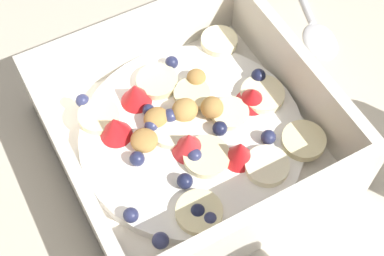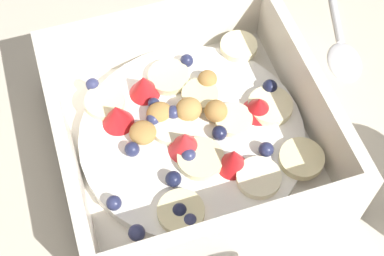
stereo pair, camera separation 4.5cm
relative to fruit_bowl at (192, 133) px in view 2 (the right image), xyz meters
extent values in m
plane|color=beige|center=(0.01, -0.01, -0.02)|extent=(2.40, 2.40, 0.00)
cube|color=white|center=(0.00, 0.00, -0.02)|extent=(0.21, 0.21, 0.01)
cube|color=white|center=(0.00, -0.10, 0.01)|extent=(0.21, 0.01, 0.07)
cube|color=white|center=(0.00, 0.10, 0.01)|extent=(0.21, 0.01, 0.07)
cube|color=white|center=(-0.10, 0.00, 0.01)|extent=(0.01, 0.19, 0.07)
cube|color=white|center=(0.10, 0.00, 0.01)|extent=(0.01, 0.19, 0.07)
cylinder|color=white|center=(0.00, 0.00, 0.00)|extent=(0.19, 0.19, 0.01)
cylinder|color=beige|center=(0.06, -0.05, 0.00)|extent=(0.04, 0.04, 0.01)
cylinder|color=beige|center=(-0.07, 0.05, 0.00)|extent=(0.05, 0.05, 0.01)
cylinder|color=#F4EAB7|center=(-0.04, 0.00, 0.00)|extent=(0.04, 0.04, 0.01)
cylinder|color=beige|center=(0.03, 0.07, 0.00)|extent=(0.04, 0.04, 0.01)
cylinder|color=#F7EFC6|center=(0.02, -0.01, 0.00)|extent=(0.05, 0.05, 0.01)
cylinder|color=#F7EFC6|center=(-0.04, 0.06, 0.00)|extent=(0.04, 0.04, 0.01)
cylinder|color=beige|center=(0.00, -0.06, 0.00)|extent=(0.05, 0.05, 0.01)
cylinder|color=beige|center=(-0.02, -0.03, 0.00)|extent=(0.04, 0.04, 0.01)
cylinder|color=#F4EAB7|center=(-0.07, 0.00, 0.00)|extent=(0.05, 0.05, 0.01)
cylinder|color=#F4EAB7|center=(-0.07, -0.07, 0.00)|extent=(0.04, 0.04, 0.01)
cylinder|color=beige|center=(0.00, 0.03, 0.00)|extent=(0.05, 0.05, 0.01)
cone|color=red|center=(0.06, -0.03, 0.01)|extent=(0.03, 0.03, 0.02)
cone|color=red|center=(0.01, 0.01, 0.01)|extent=(0.04, 0.04, 0.02)
cone|color=red|center=(-0.06, 0.00, 0.01)|extent=(0.04, 0.04, 0.02)
cone|color=red|center=(-0.02, 0.04, 0.01)|extent=(0.04, 0.04, 0.02)
cone|color=red|center=(0.03, -0.05, 0.01)|extent=(0.04, 0.04, 0.02)
sphere|color=#23284C|center=(-0.02, -0.07, 0.01)|extent=(0.01, 0.01, 0.01)
sphere|color=#23284C|center=(0.00, -0.02, 0.01)|extent=(0.01, 0.01, 0.01)
sphere|color=#23284C|center=(-0.05, 0.04, 0.01)|extent=(0.01, 0.01, 0.01)
sphere|color=navy|center=(0.07, -0.07, 0.01)|extent=(0.01, 0.01, 0.01)
sphere|color=#191E3D|center=(0.03, 0.07, 0.01)|extent=(0.01, 0.01, 0.01)
sphere|color=#191E3D|center=(-0.08, -0.02, 0.01)|extent=(0.01, 0.01, 0.01)
sphere|color=#191E3D|center=(0.03, 0.04, 0.01)|extent=(0.01, 0.01, 0.01)
sphere|color=#23284C|center=(0.08, 0.05, 0.01)|extent=(0.01, 0.01, 0.01)
sphere|color=navy|center=(0.03, -0.02, 0.01)|extent=(0.01, 0.01, 0.01)
sphere|color=navy|center=(0.01, 0.02, 0.01)|extent=(0.01, 0.01, 0.01)
sphere|color=navy|center=(0.03, 0.08, 0.01)|extent=(0.01, 0.01, 0.01)
sphere|color=navy|center=(0.07, 0.07, 0.01)|extent=(0.01, 0.01, 0.01)
sphere|color=#191E3D|center=(-0.02, 0.01, 0.01)|extent=(0.01, 0.01, 0.01)
sphere|color=navy|center=(0.01, -0.02, 0.01)|extent=(0.01, 0.01, 0.01)
sphere|color=#23284C|center=(0.02, -0.03, 0.01)|extent=(0.01, 0.01, 0.01)
sphere|color=#23284C|center=(0.05, 0.00, 0.01)|extent=(0.01, 0.01, 0.01)
ellipsoid|color=#AD7F42|center=(0.02, -0.02, 0.01)|extent=(0.02, 0.02, 0.01)
ellipsoid|color=tan|center=(0.00, -0.02, 0.01)|extent=(0.03, 0.03, 0.02)
ellipsoid|color=#AD7F42|center=(-0.02, -0.01, 0.01)|extent=(0.02, 0.02, 0.02)
ellipsoid|color=#AD7F42|center=(-0.03, -0.04, 0.01)|extent=(0.02, 0.02, 0.01)
ellipsoid|color=#AD7F42|center=(0.04, -0.01, 0.01)|extent=(0.03, 0.03, 0.01)
ellipsoid|color=silver|center=(-0.17, -0.04, -0.02)|extent=(0.04, 0.06, 0.01)
camera|label=1|loc=(0.12, 0.21, 0.39)|focal=52.23mm
camera|label=2|loc=(0.07, 0.23, 0.39)|focal=52.23mm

